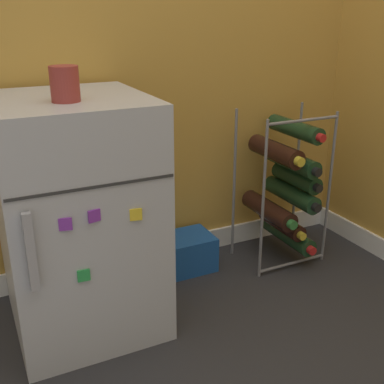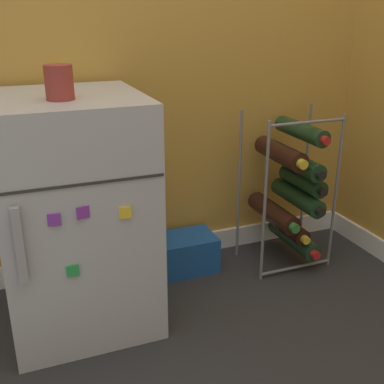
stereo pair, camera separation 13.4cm
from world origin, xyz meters
TOP-DOWN VIEW (x-y plane):
  - ground_plane at (0.00, 0.00)m, footprint 14.00×14.00m
  - mini_fridge at (-0.45, 0.34)m, footprint 0.48×0.54m
  - wine_rack at (0.45, 0.42)m, footprint 0.34×0.33m
  - soda_box at (-0.00, 0.51)m, footprint 0.27×0.18m
  - fridge_top_cup at (-0.47, 0.26)m, footprint 0.08×0.08m

SIDE VIEW (x-z plane):
  - ground_plane at x=0.00m, z-range 0.00..0.00m
  - soda_box at x=0.00m, z-range 0.00..0.15m
  - wine_rack at x=0.45m, z-range 0.00..0.66m
  - mini_fridge at x=-0.45m, z-range 0.00..0.79m
  - fridge_top_cup at x=-0.47m, z-range 0.79..0.89m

